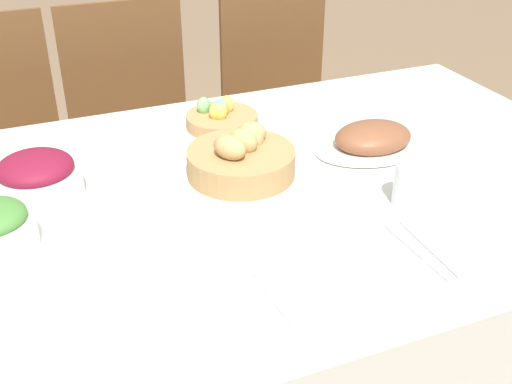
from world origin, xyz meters
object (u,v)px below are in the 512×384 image
Objects in this scene: chair_far_center at (138,140)px; ham_platter at (373,139)px; fork at (267,290)px; drinking_cup at (412,184)px; bread_basket at (241,157)px; beet_salad_bowl at (37,178)px; spoon at (429,248)px; butter_dish at (178,239)px; knife at (416,251)px; dinner_plate at (345,269)px; chair_far_left at (2,163)px; chair_far_right at (286,115)px; egg_basket at (221,118)px.

ham_platter is at bearing -60.66° from chair_far_center.
drinking_cup is (0.40, 0.16, 0.04)m from fork.
chair_far_center is at bearing 109.03° from drinking_cup.
beet_salad_bowl is at bearing 171.62° from bread_basket.
butter_dish is at bearing 157.93° from spoon.
butter_dish is (-0.41, 0.19, 0.01)m from knife.
ham_platter is 1.58× the size of knife.
drinking_cup is at bearing -4.17° from butter_dish.
beet_salad_bowl is at bearing -115.65° from chair_far_center.
beet_salad_bowl reaches higher than dinner_plate.
beet_salad_bowl is at bearing 127.76° from butter_dish.
chair_far_left is 3.85× the size of bread_basket.
drinking_cup is (-0.07, -0.26, 0.02)m from ham_platter.
chair_far_right is 1.27m from spoon.
butter_dish is (0.31, -1.02, 0.27)m from chair_far_left.
beet_salad_bowl is at bearing 145.61° from spoon.
dinner_plate is (0.12, -1.22, 0.25)m from chair_far_center.
fork is at bearing -178.27° from spoon.
knife is 0.03m from spoon.
drinking_cup reaches higher than butter_dish.
chair_far_center is 3.85× the size of bread_basket.
chair_far_center is at bearing 100.91° from knife.
bread_basket is 0.81× the size of ham_platter.
ham_platter is 0.63m from fork.
fork is 1.66× the size of butter_dish.
bread_basket is 1.28× the size of spoon.
egg_basket is 0.71m from spoon.
ham_platter is 0.61m from butter_dish.
bread_basket is at bearing -99.92° from egg_basket.
dinner_plate is at bearing -84.76° from bread_basket.
bread_basket is 0.45m from beet_salad_bowl.
chair_far_center is at bearing 86.66° from fork.
chair_far_center reaches higher than beet_salad_bowl.
chair_far_center is 0.87m from beet_salad_bowl.
beet_salad_bowl is at bearing 122.38° from fork.
bread_basket is 1.30× the size of beet_salad_bowl.
chair_far_center is 4.91× the size of fork.
butter_dish is at bearing 175.83° from drinking_cup.
spoon is at bearing -62.18° from bread_basket.
bread_basket is 0.32m from butter_dish.
chair_far_right reaches higher than bread_basket.
knife is at bearing -76.54° from chair_far_center.
chair_far_right is 0.85m from ham_platter.
beet_salad_bowl is at bearing 175.27° from ham_platter.
fork is at bearing -90.79° from chair_far_center.
knife is (0.64, -0.49, -0.05)m from beet_salad_bowl.
knife is at bearing -120.42° from drinking_cup.
ham_platter is (-0.14, -0.80, 0.27)m from chair_far_right.
egg_basket is 0.53m from beet_salad_bowl.
chair_far_right reaches higher than butter_dish.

